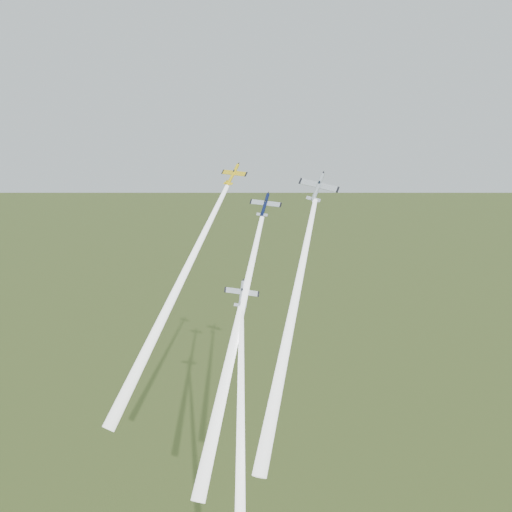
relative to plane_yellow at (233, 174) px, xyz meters
The scene contains 8 objects.
plane_yellow is the anchor object (origin of this frame).
smoke_trail_yellow 32.60m from the plane_yellow, 102.54° to the right, with size 2.64×2.64×58.79m, color white, non-canonical shape.
plane_navy 13.53m from the plane_yellow, 29.41° to the right, with size 7.12×7.06×1.12m, color #0E173E, non-canonical shape.
smoke_trail_navy 42.71m from the plane_yellow, 63.93° to the right, with size 2.64×2.64×58.61m, color white, non-canonical shape.
plane_silver_right 22.06m from the plane_yellow, ahead, with size 8.76×8.69×1.37m, color silver, non-canonical shape.
smoke_trail_silver_right 42.20m from the plane_yellow, 44.77° to the right, with size 2.64×2.64×56.98m, color white, non-canonical shape.
plane_silver_low 32.08m from the plane_yellow, 59.73° to the right, with size 7.13×7.08×1.12m, color silver, non-canonical shape.
smoke_trail_silver_low 69.57m from the plane_yellow, 62.49° to the right, with size 2.64×2.64×68.88m, color white, non-canonical shape.
Camera 1 is at (53.99, -124.88, 121.12)m, focal length 45.00 mm.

